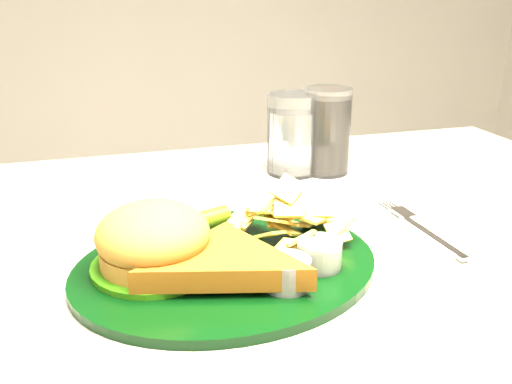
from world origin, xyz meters
TOP-DOWN VIEW (x-y plane):
  - dinner_plate at (-0.08, -0.09)m, footprint 0.39×0.34m
  - water_glass at (0.11, 0.21)m, footprint 0.10×0.10m
  - cola_glass at (0.16, 0.20)m, footprint 0.10×0.10m
  - fork_napkin at (0.18, -0.08)m, footprint 0.13×0.17m
  - ramekin at (-0.33, 0.16)m, footprint 0.05×0.05m

SIDE VIEW (x-z plane):
  - fork_napkin at x=0.18m, z-range 0.75..0.76m
  - ramekin at x=-0.33m, z-range 0.75..0.78m
  - dinner_plate at x=-0.08m, z-range 0.75..0.83m
  - water_glass at x=0.11m, z-range 0.75..0.88m
  - cola_glass at x=0.16m, z-range 0.75..0.89m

